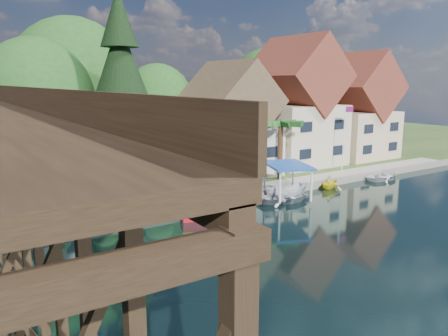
# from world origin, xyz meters

# --- Properties ---
(ground) EXTENTS (140.00, 140.00, 0.00)m
(ground) POSITION_xyz_m (0.00, 0.00, 0.00)
(ground) COLOR black
(ground) RESTS_ON ground
(bank) EXTENTS (140.00, 52.00, 0.50)m
(bank) POSITION_xyz_m (0.00, 34.00, 0.25)
(bank) COLOR #2C461C
(bank) RESTS_ON ground
(seawall) EXTENTS (60.00, 0.40, 0.62)m
(seawall) POSITION_xyz_m (4.00, 8.00, 0.31)
(seawall) COLOR slate
(seawall) RESTS_ON ground
(promenade) EXTENTS (50.00, 2.60, 0.06)m
(promenade) POSITION_xyz_m (6.00, 9.30, 0.53)
(promenade) COLOR gray
(promenade) RESTS_ON bank
(house_left) EXTENTS (7.64, 8.64, 11.02)m
(house_left) POSITION_xyz_m (7.00, 16.00, 5.14)
(house_left) COLOR beige
(house_left) RESTS_ON bank
(house_center) EXTENTS (8.65, 9.18, 13.89)m
(house_center) POSITION_xyz_m (16.00, 16.50, 6.42)
(house_center) COLOR beige
(house_center) RESTS_ON bank
(house_right) EXTENTS (8.15, 8.64, 12.45)m
(house_right) POSITION_xyz_m (25.00, 16.00, 5.78)
(house_right) COLOR #CCB192
(house_right) RESTS_ON bank
(shed) EXTENTS (5.09, 5.40, 7.85)m
(shed) POSITION_xyz_m (-11.00, 14.50, 3.83)
(shed) COLOR beige
(shed) RESTS_ON bank
(bg_trees) EXTENTS (49.90, 13.30, 10.57)m
(bg_trees) POSITION_xyz_m (1.00, 21.25, 7.29)
(bg_trees) COLOR #382314
(bg_trees) RESTS_ON bank
(shrubs) EXTENTS (15.76, 2.47, 1.70)m
(shrubs) POSITION_xyz_m (-4.60, 9.26, 1.23)
(shrubs) COLOR #1D4318
(shrubs) RESTS_ON bank
(conifer) EXTENTS (6.54, 6.54, 16.10)m
(conifer) POSITION_xyz_m (-4.40, 14.54, 8.25)
(conifer) COLOR #382314
(conifer) RESTS_ON bank
(palm_tree) EXTENTS (4.71, 4.71, 5.77)m
(palm_tree) POSITION_xyz_m (9.43, 11.19, 5.53)
(palm_tree) COLOR #382314
(palm_tree) RESTS_ON bank
(flagpole) EXTENTS (1.04, 0.21, 6.67)m
(flagpole) POSITION_xyz_m (16.90, 10.14, 4.59)
(flagpole) COLOR white
(flagpole) RESTS_ON bank
(tugboat) EXTENTS (3.34, 2.48, 2.16)m
(tugboat) POSITION_xyz_m (-1.98, 6.08, 0.65)
(tugboat) COLOR #B70C19
(tugboat) RESTS_ON ground
(boat_white_a) EXTENTS (4.92, 4.06, 0.88)m
(boat_white_a) POSITION_xyz_m (5.65, 6.15, 0.44)
(boat_white_a) COLOR silver
(boat_white_a) RESTS_ON ground
(boat_canopy) EXTENTS (4.54, 5.37, 2.93)m
(boat_canopy) POSITION_xyz_m (6.33, 6.65, 1.26)
(boat_canopy) COLOR silver
(boat_canopy) RESTS_ON ground
(boat_yellow) EXTENTS (2.99, 2.74, 1.34)m
(boat_yellow) POSITION_xyz_m (11.99, 7.23, 0.67)
(boat_yellow) COLOR yellow
(boat_yellow) RESTS_ON ground
(boat_white_b) EXTENTS (4.05, 2.93, 0.83)m
(boat_white_b) POSITION_xyz_m (19.25, 7.00, 0.41)
(boat_white_b) COLOR white
(boat_white_b) RESTS_ON ground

